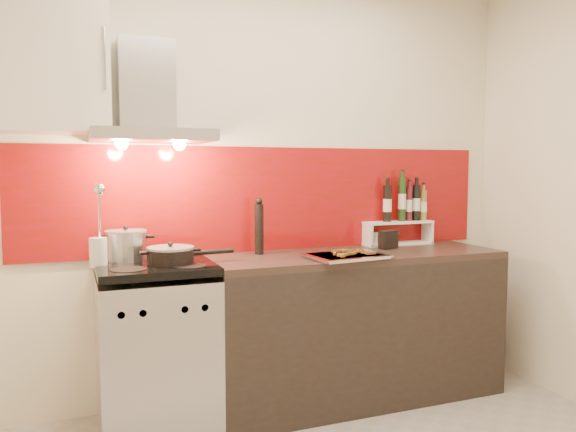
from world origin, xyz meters
name	(u,v)px	position (x,y,z in m)	size (l,w,h in m)	color
back_wall	(262,186)	(0.00, 1.40, 1.30)	(3.40, 0.02, 2.60)	silver
backsplash	(270,199)	(0.05, 1.39, 1.22)	(3.00, 0.02, 0.64)	maroon
range_stove	(157,350)	(-0.70, 1.10, 0.44)	(0.60, 0.60, 0.91)	#B7B7BA
counter	(355,325)	(0.50, 1.10, 0.45)	(1.80, 0.60, 0.90)	black
range_hood	(148,107)	(-0.70, 1.24, 1.74)	(0.62, 0.50, 0.61)	#B7B7BA
upper_cabinet	(35,60)	(-1.25, 1.22, 1.95)	(0.70, 0.35, 0.72)	white
stock_pot	(126,245)	(-0.83, 1.25, 0.99)	(0.22, 0.22, 0.19)	#B7B7BA
saute_pan	(172,255)	(-0.62, 1.06, 0.95)	(0.48, 0.25, 0.11)	black
utensil_jar	(98,242)	(-0.98, 1.13, 1.03)	(0.09, 0.14, 0.43)	silver
pepper_mill	(259,227)	(-0.07, 1.25, 1.06)	(0.05, 0.05, 0.34)	black
step_shelf	(401,218)	(0.96, 1.32, 1.08)	(0.49, 0.13, 0.45)	white
caddy_box	(388,239)	(0.77, 1.17, 0.96)	(0.13, 0.06, 0.11)	black
baking_tray	(346,255)	(0.34, 0.93, 0.92)	(0.46, 0.37, 0.03)	silver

